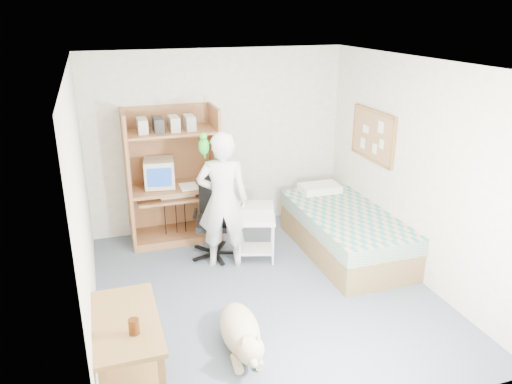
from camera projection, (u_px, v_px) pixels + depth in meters
floor at (265, 292)px, 5.59m from camera, size 4.00×4.00×0.00m
wall_back at (218, 141)px, 6.94m from camera, size 3.60×0.02×2.50m
wall_right at (414, 170)px, 5.69m from camera, size 0.02×4.00×2.50m
wall_left at (83, 207)px, 4.63m from camera, size 0.02×4.00×2.50m
ceiling at (266, 63)px, 4.73m from camera, size 3.60×4.00×0.02m
computer_hutch at (173, 181)px, 6.65m from camera, size 1.20×0.63×1.80m
bed at (345, 231)px, 6.42m from camera, size 1.02×2.02×0.66m
side_desk at (129, 348)px, 3.90m from camera, size 0.50×1.00×0.75m
corkboard at (373, 135)px, 6.41m from camera, size 0.04×0.94×0.66m
office_chair at (215, 228)px, 6.34m from camera, size 0.57×0.58×1.01m
person at (223, 201)px, 5.91m from camera, size 0.70×0.55×1.68m
parrot at (204, 145)px, 5.63m from camera, size 0.12×0.21×0.34m
dog at (241, 332)px, 4.60m from camera, size 0.41×1.11×0.42m
printer_cart at (256, 232)px, 6.20m from camera, size 0.56×0.49×0.56m
printer at (256, 212)px, 6.10m from camera, size 0.50×0.43×0.18m
crt_monitor at (159, 173)px, 6.56m from camera, size 0.44×0.45×0.36m
keyboard at (177, 195)px, 6.57m from camera, size 0.45×0.16×0.03m
pencil_cup at (203, 180)px, 6.69m from camera, size 0.08×0.08×0.12m
drink_glass at (134, 327)px, 3.63m from camera, size 0.08×0.08×0.12m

